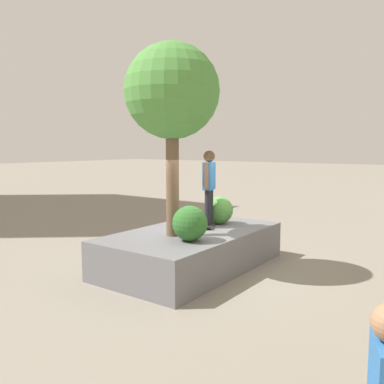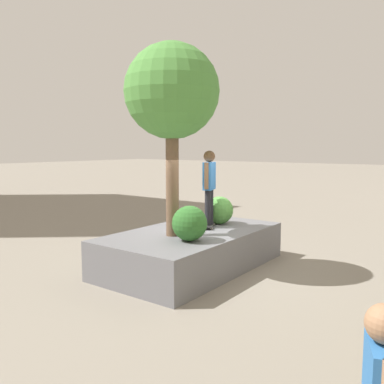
# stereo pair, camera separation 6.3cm
# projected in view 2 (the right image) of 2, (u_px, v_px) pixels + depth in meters

# --- Properties ---
(ground_plane) EXTENTS (120.00, 120.00, 0.00)m
(ground_plane) POSITION_uv_depth(u_px,v_px,m) (209.00, 266.00, 9.47)
(ground_plane) COLOR gray
(planter_ledge) EXTENTS (4.34, 2.44, 0.85)m
(planter_ledge) POSITION_uv_depth(u_px,v_px,m) (192.00, 249.00, 9.37)
(planter_ledge) COLOR slate
(planter_ledge) RESTS_ON ground
(plaza_tree) EXTENTS (2.01, 2.01, 4.09)m
(plaza_tree) POSITION_uv_depth(u_px,v_px,m) (172.00, 93.00, 8.52)
(plaza_tree) COLOR brown
(plaza_tree) RESTS_ON planter_ledge
(boxwood_shrub) EXTENTS (0.69, 0.69, 0.69)m
(boxwood_shrub) POSITION_uv_depth(u_px,v_px,m) (219.00, 210.00, 10.15)
(boxwood_shrub) COLOR #4C8C3D
(boxwood_shrub) RESTS_ON planter_ledge
(hedge_clump) EXTENTS (0.73, 0.73, 0.73)m
(hedge_clump) POSITION_uv_depth(u_px,v_px,m) (190.00, 223.00, 8.31)
(hedge_clump) COLOR #2D6628
(hedge_clump) RESTS_ON planter_ledge
(skateboard) EXTENTS (0.80, 0.57, 0.07)m
(skateboard) POSITION_uv_depth(u_px,v_px,m) (209.00, 225.00, 9.75)
(skateboard) COLOR black
(skateboard) RESTS_ON planter_ledge
(skateboarder) EXTENTS (0.57, 0.34, 1.76)m
(skateboarder) POSITION_uv_depth(u_px,v_px,m) (209.00, 182.00, 9.64)
(skateboarder) COLOR black
(skateboarder) RESTS_ON skateboard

